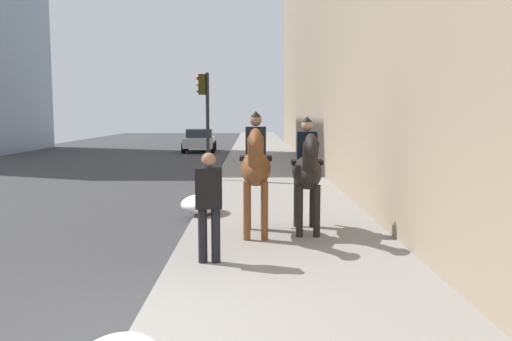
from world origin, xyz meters
TOP-DOWN VIEW (x-y plane):
  - sidewalk_slab at (0.00, -1.97)m, footprint 120.00×3.95m
  - mounted_horse_near at (4.45, -1.38)m, footprint 2.15×0.60m
  - mounted_horse_far at (4.70, -2.36)m, footprint 2.15×0.61m
  - pedestrian_greeting at (2.64, -0.65)m, footprint 0.28×0.41m
  - car_near_lane at (28.00, 1.99)m, footprint 3.90×2.11m
  - traffic_light_near_curb at (13.02, 0.31)m, footprint 0.20×0.44m
  - snow_pile_far at (6.69, -0.15)m, footprint 1.23×0.95m

SIDE VIEW (x-z plane):
  - sidewalk_slab at x=0.00m, z-range 0.00..0.12m
  - snow_pile_far at x=6.69m, z-range 0.12..0.55m
  - car_near_lane at x=28.00m, z-range 0.03..1.47m
  - pedestrian_greeting at x=2.64m, z-range 0.25..1.95m
  - mounted_horse_far at x=4.70m, z-range 0.22..2.46m
  - mounted_horse_near at x=4.45m, z-range 0.26..2.59m
  - traffic_light_near_curb at x=13.02m, z-range 0.65..4.45m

